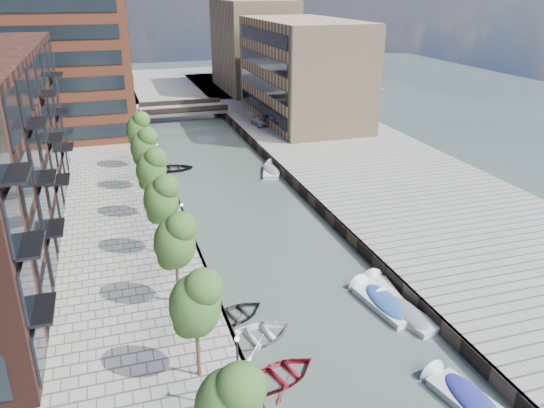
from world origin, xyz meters
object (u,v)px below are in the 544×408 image
tree_1 (195,302)px  sloop_4 (173,170)px  motorboat_4 (271,170)px  sloop_1 (236,317)px  tree_0 (228,404)px  tree_6 (138,128)px  sloop_2 (282,378)px  motorboat_2 (382,292)px  bridge (183,109)px  motorboat_0 (465,399)px  tree_4 (151,168)px  tree_2 (175,240)px  motorboat_3 (380,301)px  sloop_3 (257,340)px  car (259,120)px  motorboat_1 (402,312)px  tree_3 (161,198)px  tree_5 (144,146)px

tree_1 → sloop_4: tree_1 is taller
motorboat_4 → sloop_1: bearing=-111.9°
tree_0 → tree_6: 42.00m
sloop_2 → motorboat_2: motorboat_2 is taller
tree_0 → bridge: bearing=82.9°
bridge → motorboat_2: bridge is taller
motorboat_0 → sloop_2: bearing=151.8°
motorboat_2 → tree_0: bearing=-136.9°
motorboat_2 → tree_1: bearing=-157.6°
sloop_1 → bridge: bearing=-27.5°
tree_0 → sloop_4: bearing=85.4°
tree_4 → sloop_4: 16.04m
tree_4 → sloop_2: 22.48m
tree_2 → motorboat_3: 13.86m
sloop_3 → car: size_ratio=1.21×
motorboat_3 → sloop_2: bearing=-150.1°
motorboat_1 → car: car is taller
bridge → motorboat_1: (4.87, -58.15, -1.20)m
tree_3 → sloop_1: bearing=-68.2°
sloop_1 → tree_6: bearing=-15.6°
motorboat_2 → tree_4: bearing=130.9°
tree_5 → motorboat_1: bearing=-62.0°
tree_1 → sloop_4: bearing=84.5°
motorboat_3 → tree_3: bearing=142.7°
motorboat_2 → motorboat_3: 1.36m
tree_4 → motorboat_4: bearing=38.1°
sloop_3 → tree_3: bearing=7.1°
sloop_1 → motorboat_3: motorboat_3 is taller
tree_4 → tree_6: (0.00, 14.00, 0.00)m
sloop_1 → sloop_3: sloop_3 is taller
tree_4 → motorboat_0: tree_4 is taller
tree_3 → motorboat_0: size_ratio=1.11×
sloop_2 → motorboat_1: motorboat_1 is taller
tree_1 → motorboat_0: bearing=-21.1°
sloop_2 → motorboat_3: bearing=-79.5°
tree_0 → tree_5: bearing=90.0°
tree_0 → sloop_3: tree_0 is taller
sloop_1 → car: size_ratio=1.02×
tree_5 → sloop_3: 25.72m
tree_1 → tree_2: 7.00m
tree_0 → car: 59.07m
tree_1 → tree_5: 28.00m
tree_3 → sloop_4: size_ratio=1.30×
sloop_2 → motorboat_4: motorboat_4 is taller
bridge → sloop_2: bearing=-93.9°
sloop_4 → motorboat_0: motorboat_0 is taller
tree_2 → tree_1: bearing=-90.0°
tree_1 → sloop_4: 36.29m
car → tree_5: bearing=-134.8°
motorboat_1 → motorboat_2: bearing=89.5°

